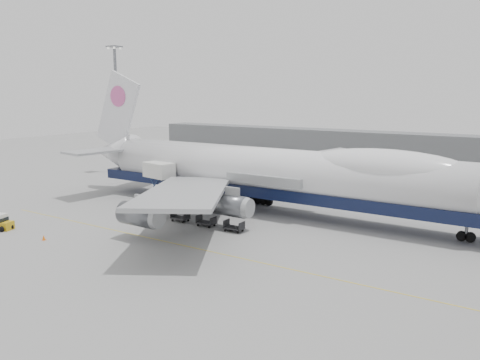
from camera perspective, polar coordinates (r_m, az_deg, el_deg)
The scene contains 13 objects.
ground at distance 55.62m, azimuth -2.50°, elevation -6.43°, with size 260.00×260.00×0.00m, color gray.
apron_line at distance 51.06m, azimuth -6.39°, elevation -8.05°, with size 60.00×0.15×0.01m, color gold.
hangar at distance 121.25m, azimuth 12.77°, elevation 4.27°, with size 110.00×8.00×7.00m, color slate.
floodlight_mast at distance 99.15m, azimuth -14.78°, elevation 9.08°, with size 2.40×2.40×25.43m.
airliner at distance 63.98m, azimuth 4.10°, elevation 0.98°, with size 67.00×55.30×19.98m.
catering_truck at distance 70.70m, azimuth -9.80°, elevation -0.03°, with size 5.40×4.15×6.11m.
baggage_tug at distance 63.60m, azimuth -27.15°, elevation -4.64°, with size 2.90×2.09×1.91m.
traffic_cone at distance 57.20m, azimuth -22.81°, elevation -6.50°, with size 0.40×0.40×0.59m.
dolly_0 at distance 66.11m, azimuth -12.82°, elevation -3.46°, with size 2.30×1.35×1.30m.
dolly_1 at distance 63.31m, azimuth -10.18°, elevation -3.98°, with size 2.30×1.35×1.30m.
dolly_2 at distance 60.66m, azimuth -7.29°, elevation -4.54°, with size 2.30×1.35×1.30m.
dolly_3 at distance 58.19m, azimuth -4.15°, elevation -5.13°, with size 2.30×1.35×1.30m.
dolly_4 at distance 55.92m, azimuth -0.73°, elevation -5.76°, with size 2.30×1.35×1.30m.
Camera 1 is at (30.55, -43.55, 16.25)m, focal length 35.00 mm.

